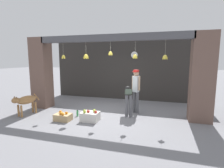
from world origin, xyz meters
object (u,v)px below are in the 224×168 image
(dog, at_px, (26,101))
(shopkeeper, at_px, (136,88))
(worker_stooping, at_px, (128,97))
(fruit_crate_apples, at_px, (90,116))
(fruit_crate_oranges, at_px, (63,117))
(water_bottle, at_px, (77,113))
(wall_clock, at_px, (134,55))

(dog, height_order, shopkeeper, shopkeeper)
(worker_stooping, distance_m, fruit_crate_apples, 1.54)
(shopkeeper, height_order, worker_stooping, shopkeeper)
(worker_stooping, bearing_deg, fruit_crate_apples, -153.00)
(worker_stooping, height_order, fruit_crate_oranges, worker_stooping)
(shopkeeper, relative_size, worker_stooping, 1.62)
(water_bottle, bearing_deg, fruit_crate_apples, -26.63)
(worker_stooping, relative_size, fruit_crate_oranges, 1.87)
(shopkeeper, xyz_separation_m, worker_stooping, (-0.22, -0.35, -0.29))
(water_bottle, bearing_deg, shopkeeper, 27.57)
(dog, relative_size, fruit_crate_oranges, 1.98)
(fruit_crate_oranges, distance_m, fruit_crate_apples, 0.92)
(fruit_crate_oranges, bearing_deg, shopkeeper, 35.04)
(water_bottle, bearing_deg, wall_clock, 63.48)
(water_bottle, bearing_deg, worker_stooping, 20.87)
(dog, height_order, water_bottle, dog)
(dog, relative_size, wall_clock, 3.14)
(dog, xyz_separation_m, worker_stooping, (3.58, 1.06, 0.13))
(shopkeeper, distance_m, fruit_crate_oranges, 2.81)
(shopkeeper, distance_m, worker_stooping, 0.51)
(water_bottle, xyz_separation_m, wall_clock, (1.52, 3.05, 2.12))
(shopkeeper, bearing_deg, worker_stooping, 80.71)
(worker_stooping, xyz_separation_m, wall_clock, (-0.19, 2.40, 1.56))
(fruit_crate_oranges, bearing_deg, dog, 175.58)
(fruit_crate_apples, height_order, wall_clock, wall_clock)
(worker_stooping, xyz_separation_m, fruit_crate_oranges, (-1.98, -1.18, -0.54))
(fruit_crate_apples, relative_size, wall_clock, 1.68)
(fruit_crate_oranges, relative_size, water_bottle, 2.31)
(fruit_crate_oranges, distance_m, wall_clock, 4.52)
(worker_stooping, height_order, wall_clock, wall_clock)
(fruit_crate_apples, height_order, water_bottle, fruit_crate_apples)
(dog, xyz_separation_m, shopkeeper, (3.79, 1.41, 0.43))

